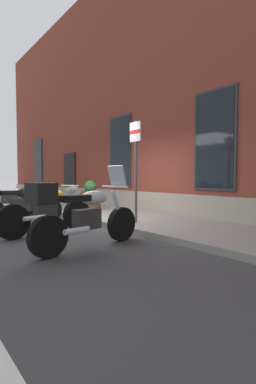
{
  "coord_description": "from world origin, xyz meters",
  "views": [
    {
      "loc": [
        6.24,
        -3.65,
        1.17
      ],
      "look_at": [
        1.35,
        0.21,
        0.84
      ],
      "focal_mm": 26.59,
      "sensor_mm": 36.0,
      "label": 1
    }
  ],
  "objects_px": {
    "motorcycle_white_sport": "(15,199)",
    "motorcycle_yellow_naked": "(48,210)",
    "motorcycle_silver_touring": "(84,214)",
    "parking_sign": "(136,157)",
    "motorcycle_black_sport": "(26,202)",
    "barrel_planter": "(90,198)"
  },
  "relations": [
    {
      "from": "motorcycle_white_sport",
      "to": "motorcycle_black_sport",
      "type": "xyz_separation_m",
      "value": [
        1.4,
        -0.14,
        0.03
      ]
    },
    {
      "from": "motorcycle_black_sport",
      "to": "barrel_planter",
      "type": "height_order",
      "value": "barrel_planter"
    },
    {
      "from": "motorcycle_black_sport",
      "to": "motorcycle_yellow_naked",
      "type": "height_order",
      "value": "motorcycle_black_sport"
    },
    {
      "from": "barrel_planter",
      "to": "motorcycle_black_sport",
      "type": "bearing_deg",
      "value": -68.88
    },
    {
      "from": "motorcycle_silver_touring",
      "to": "motorcycle_white_sport",
      "type": "bearing_deg",
      "value": 176.75
    },
    {
      "from": "motorcycle_silver_touring",
      "to": "parking_sign",
      "type": "bearing_deg",
      "value": 117.94
    },
    {
      "from": "motorcycle_white_sport",
      "to": "parking_sign",
      "type": "height_order",
      "value": "parking_sign"
    },
    {
      "from": "motorcycle_black_sport",
      "to": "barrel_planter",
      "type": "distance_m",
      "value": 2.56
    },
    {
      "from": "motorcycle_black_sport",
      "to": "motorcycle_yellow_naked",
      "type": "relative_size",
      "value": 0.95
    },
    {
      "from": "motorcycle_black_sport",
      "to": "motorcycle_silver_touring",
      "type": "bearing_deg",
      "value": -2.09
    },
    {
      "from": "motorcycle_yellow_naked",
      "to": "parking_sign",
      "type": "xyz_separation_m",
      "value": [
        0.55,
        1.88,
        1.14
      ]
    },
    {
      "from": "motorcycle_white_sport",
      "to": "motorcycle_yellow_naked",
      "type": "relative_size",
      "value": 0.95
    },
    {
      "from": "motorcycle_yellow_naked",
      "to": "barrel_planter",
      "type": "relative_size",
      "value": 2.26
    },
    {
      "from": "motorcycle_white_sport",
      "to": "motorcycle_silver_touring",
      "type": "distance_m",
      "value": 4.46
    },
    {
      "from": "motorcycle_black_sport",
      "to": "motorcycle_silver_touring",
      "type": "height_order",
      "value": "motorcycle_silver_touring"
    },
    {
      "from": "motorcycle_silver_touring",
      "to": "motorcycle_black_sport",
      "type": "bearing_deg",
      "value": 177.91
    },
    {
      "from": "motorcycle_white_sport",
      "to": "barrel_planter",
      "type": "distance_m",
      "value": 2.29
    },
    {
      "from": "motorcycle_white_sport",
      "to": "barrel_planter",
      "type": "relative_size",
      "value": 2.16
    },
    {
      "from": "motorcycle_silver_touring",
      "to": "barrel_planter",
      "type": "relative_size",
      "value": 2.27
    },
    {
      "from": "motorcycle_silver_touring",
      "to": "barrel_planter",
      "type": "bearing_deg",
      "value": 147.92
    },
    {
      "from": "motorcycle_black_sport",
      "to": "barrel_planter",
      "type": "xyz_separation_m",
      "value": [
        -0.92,
        2.38,
        -0.06
      ]
    },
    {
      "from": "motorcycle_white_sport",
      "to": "motorcycle_yellow_naked",
      "type": "xyz_separation_m",
      "value": [
        2.88,
        -0.18,
        -0.05
      ]
    }
  ]
}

